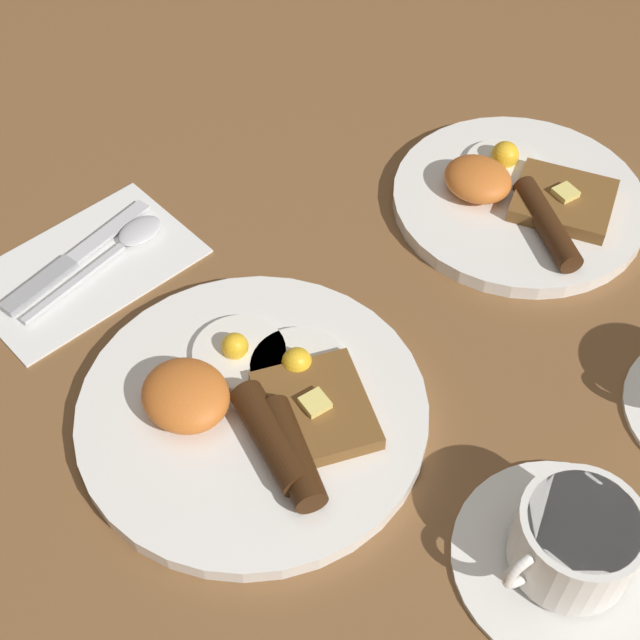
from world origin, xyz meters
name	(u,v)px	position (x,y,z in m)	size (l,w,h in m)	color
ground_plane	(253,417)	(0.00, 0.00, 0.00)	(3.00, 3.00, 0.00)	brown
breakfast_plate_near	(254,409)	(0.00, 0.00, 0.01)	(0.28, 0.28, 0.05)	white
breakfast_plate_far	(519,198)	(0.00, 0.35, 0.01)	(0.25, 0.25, 0.05)	white
teacup_near	(572,547)	(0.25, 0.07, 0.03)	(0.17, 0.17, 0.07)	white
napkin	(87,265)	(-0.23, 0.00, 0.00)	(0.13, 0.20, 0.01)	white
knife	(70,261)	(-0.25, -0.01, 0.01)	(0.04, 0.18, 0.01)	silver
spoon	(126,242)	(-0.23, 0.04, 0.01)	(0.04, 0.17, 0.01)	silver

